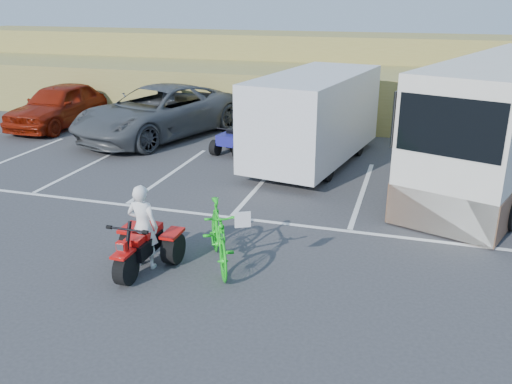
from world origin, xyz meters
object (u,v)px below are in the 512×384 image
(quad_atv_green, at_px, (249,148))
(cargo_trailer, at_px, (314,116))
(red_car, at_px, (60,105))
(quad_atv_blue, at_px, (235,153))
(red_trike_atv, at_px, (142,270))
(rider, at_px, (143,227))
(grey_pickup, at_px, (158,112))
(rv_motorhome, at_px, (502,131))
(green_dirt_bike, at_px, (219,235))

(quad_atv_green, bearing_deg, cargo_trailer, -35.39)
(cargo_trailer, bearing_deg, quad_atv_green, 166.31)
(red_car, relative_size, quad_atv_blue, 3.41)
(red_trike_atv, relative_size, red_car, 0.32)
(rider, xyz_separation_m, quad_atv_green, (-0.63, 8.52, -0.80))
(rider, height_order, quad_atv_green, rider)
(rider, bearing_deg, quad_atv_blue, -82.84)
(grey_pickup, xyz_separation_m, cargo_trailer, (5.90, -1.59, 0.54))
(rider, distance_m, red_car, 12.79)
(rv_motorhome, bearing_deg, quad_atv_green, -170.28)
(grey_pickup, relative_size, cargo_trailer, 1.07)
(red_car, distance_m, cargo_trailer, 10.49)
(red_car, bearing_deg, grey_pickup, -3.98)
(red_trike_atv, height_order, rv_motorhome, rv_motorhome)
(rider, bearing_deg, quad_atv_green, -85.22)
(rv_motorhome, bearing_deg, quad_atv_blue, -164.60)
(green_dirt_bike, xyz_separation_m, quad_atv_blue, (-2.21, 7.35, -0.61))
(grey_pickup, xyz_separation_m, quad_atv_green, (3.56, -0.55, -0.90))
(grey_pickup, relative_size, red_car, 1.34)
(red_trike_atv, relative_size, green_dirt_bike, 0.77)
(red_trike_atv, distance_m, rider, 0.82)
(red_car, bearing_deg, quad_atv_green, -5.35)
(green_dirt_bike, relative_size, rv_motorhome, 0.22)
(grey_pickup, relative_size, quad_atv_green, 4.42)
(green_dirt_bike, bearing_deg, rider, 171.01)
(cargo_trailer, relative_size, quad_atv_green, 4.12)
(quad_atv_green, bearing_deg, quad_atv_blue, -121.98)
(red_trike_atv, height_order, quad_atv_blue, red_trike_atv)
(rider, height_order, cargo_trailer, cargo_trailer)
(grey_pickup, bearing_deg, red_trike_atv, -46.23)
(red_trike_atv, relative_size, rider, 0.97)
(grey_pickup, bearing_deg, cargo_trailer, 4.25)
(rider, xyz_separation_m, grey_pickup, (-4.19, 9.06, 0.09))
(quad_atv_green, bearing_deg, green_dirt_bike, -87.97)
(red_trike_atv, relative_size, cargo_trailer, 0.26)
(rv_motorhome, height_order, quad_atv_green, rv_motorhome)
(green_dirt_bike, height_order, quad_atv_blue, green_dirt_bike)
(quad_atv_green, bearing_deg, grey_pickup, 159.81)
(red_trike_atv, bearing_deg, quad_atv_blue, 97.02)
(grey_pickup, relative_size, rv_motorhome, 0.69)
(grey_pickup, height_order, cargo_trailer, cargo_trailer)
(red_trike_atv, relative_size, quad_atv_blue, 1.10)
(red_trike_atv, relative_size, quad_atv_green, 1.07)
(red_car, bearing_deg, cargo_trailer, -9.41)
(green_dirt_bike, xyz_separation_m, cargo_trailer, (0.40, 7.04, 0.83))
(cargo_trailer, distance_m, quad_atv_blue, 3.00)
(grey_pickup, bearing_deg, rv_motorhome, 9.50)
(red_car, bearing_deg, rider, -46.22)
(green_dirt_bike, relative_size, quad_atv_blue, 1.43)
(rider, distance_m, green_dirt_bike, 1.39)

